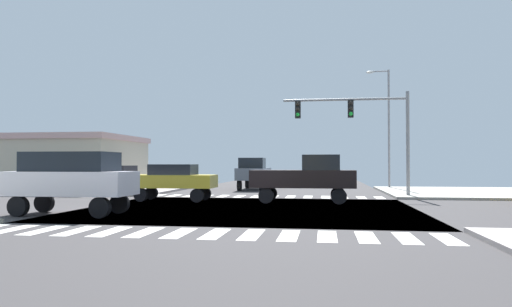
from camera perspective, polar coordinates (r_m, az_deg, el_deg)
ground at (r=19.98m, az=-0.85°, el=-6.81°), size 90.00×90.00×0.05m
sidewalk_corner_ne at (r=33.17m, az=25.63°, el=-4.33°), size 12.00×12.00×0.14m
sidewalk_corner_nw at (r=35.57m, az=-18.77°, el=-4.18°), size 12.00×12.00×0.14m
crosswalk_near at (r=12.94m, az=-7.22°, el=-9.68°), size 13.50×2.00×0.01m
crosswalk_far at (r=27.21m, az=1.09°, el=-5.29°), size 13.50×2.00×0.01m
traffic_signal_mast at (r=27.55m, az=12.21°, el=4.13°), size 7.19×0.55×6.05m
street_lamp at (r=37.05m, az=15.62°, el=4.13°), size 1.78×0.32×9.13m
bank_building at (r=38.45m, az=-24.94°, el=-1.03°), size 15.60×8.46×3.97m
suv_queued_3 at (r=18.64m, az=-21.74°, el=-2.74°), size 4.60×1.96×2.34m
pickup_leading_1 at (r=23.15m, az=6.20°, el=-2.78°), size 5.10×2.00×2.35m
sedan_trailing_1 at (r=24.39m, az=-10.08°, el=-3.11°), size 4.30×1.80×1.88m
pickup_inner_2 at (r=34.54m, az=-0.28°, el=-2.31°), size 2.00×5.10×2.35m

